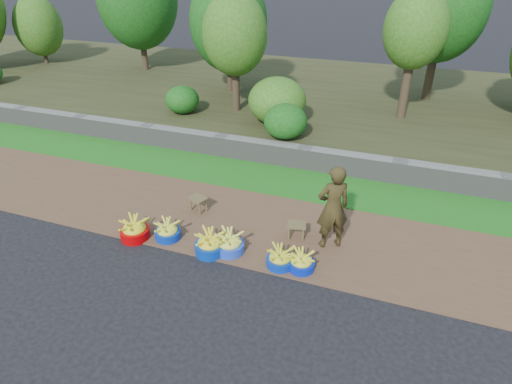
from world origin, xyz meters
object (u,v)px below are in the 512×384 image
(basin_a, at_px, (134,230))
(basin_f, at_px, (301,262))
(basin_e, at_px, (280,259))
(stool_right, at_px, (297,227))
(basin_c, at_px, (210,244))
(basin_d, at_px, (229,244))
(vendor_woman, at_px, (333,208))
(basin_b, at_px, (168,231))
(stool_left, at_px, (198,200))

(basin_a, relative_size, basin_f, 1.19)
(basin_e, xyz_separation_m, stool_right, (0.05, 0.88, 0.10))
(basin_c, xyz_separation_m, basin_f, (1.64, 0.10, -0.03))
(basin_d, xyz_separation_m, basin_f, (1.32, -0.04, -0.03))
(vendor_woman, bearing_deg, basin_f, 38.24)
(basin_a, relative_size, stool_right, 1.40)
(basin_a, bearing_deg, basin_d, 6.57)
(basin_e, relative_size, stool_right, 1.21)
(stool_right, bearing_deg, basin_b, -159.88)
(basin_a, height_order, basin_f, basin_a)
(basin_e, xyz_separation_m, basin_f, (0.36, 0.04, -0.00))
(basin_c, distance_m, basin_d, 0.34)
(basin_e, distance_m, stool_left, 2.38)
(basin_e, height_order, stool_left, basin_e)
(basin_b, xyz_separation_m, basin_c, (0.93, -0.12, 0.02))
(basin_c, distance_m, basin_e, 1.28)
(basin_d, bearing_deg, basin_f, -1.55)
(basin_a, height_order, stool_right, basin_a)
(basin_c, bearing_deg, basin_f, 3.56)
(basin_c, xyz_separation_m, stool_left, (-0.82, 1.18, 0.08))
(basin_b, relative_size, stool_left, 1.15)
(stool_right, distance_m, vendor_woman, 0.84)
(stool_left, distance_m, vendor_woman, 2.84)
(basin_a, bearing_deg, stool_left, 60.94)
(basin_c, height_order, stool_right, basin_c)
(stool_left, bearing_deg, basin_a, -119.06)
(basin_e, relative_size, vendor_woman, 0.29)
(basin_f, distance_m, stool_left, 2.69)
(basin_d, distance_m, stool_left, 1.54)
(vendor_woman, bearing_deg, basin_c, -5.54)
(basin_a, xyz_separation_m, basin_d, (1.83, 0.21, -0.00))
(vendor_woman, bearing_deg, basin_a, -14.85)
(basin_d, height_order, stool_left, basin_d)
(basin_f, bearing_deg, stool_left, 156.36)
(basin_d, xyz_separation_m, stool_left, (-1.13, 1.04, 0.09))
(basin_a, bearing_deg, basin_f, 3.17)
(basin_c, height_order, basin_d, basin_c)
(basin_d, distance_m, basin_f, 1.33)
(stool_right, bearing_deg, basin_c, -144.48)
(vendor_woman, bearing_deg, stool_left, -36.12)
(basin_b, xyz_separation_m, basin_d, (1.24, 0.02, 0.02))
(basin_a, height_order, vendor_woman, vendor_woman)
(basin_c, xyz_separation_m, vendor_woman, (1.95, 0.93, 0.63))
(basin_b, height_order, basin_c, basin_c)
(stool_right, bearing_deg, basin_f, -69.43)
(basin_a, distance_m, basin_f, 3.16)
(basin_a, xyz_separation_m, stool_right, (2.84, 1.02, 0.08))
(basin_a, bearing_deg, vendor_woman, 16.07)
(basin_f, bearing_deg, vendor_woman, 69.16)
(stool_left, bearing_deg, basin_f, -23.64)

